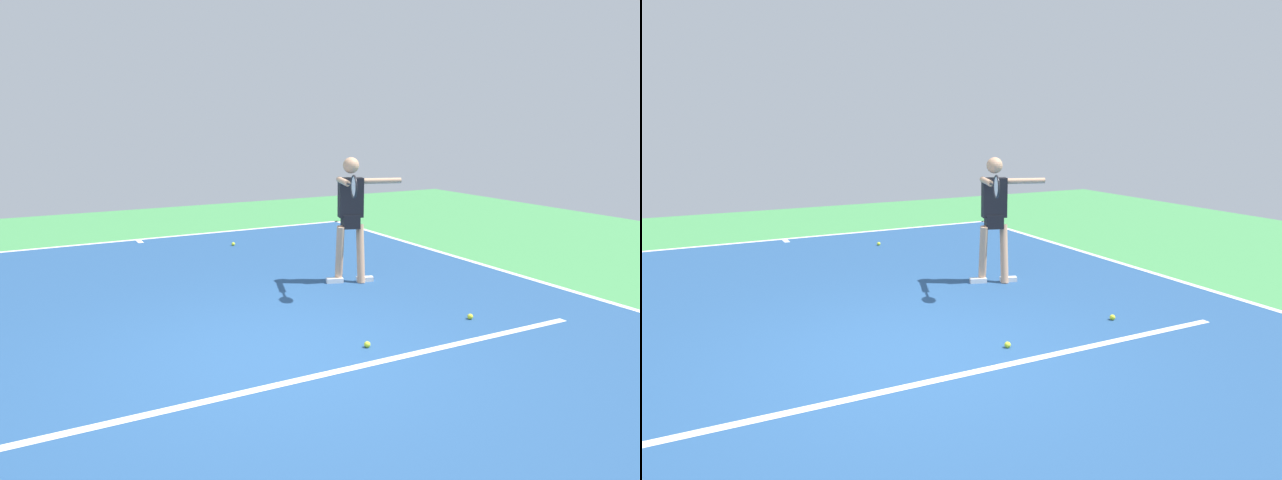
# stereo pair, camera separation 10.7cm
# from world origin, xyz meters

# --- Properties ---
(ground_plane) EXTENTS (21.47, 21.47, 0.00)m
(ground_plane) POSITION_xyz_m (0.00, 0.00, 0.00)
(ground_plane) COLOR #428E4C
(court_surface) EXTENTS (9.09, 13.34, 0.00)m
(court_surface) POSITION_xyz_m (0.00, 0.00, 0.00)
(court_surface) COLOR navy
(court_surface) RESTS_ON ground_plane
(court_line_baseline_near) EXTENTS (9.09, 0.10, 0.01)m
(court_line_baseline_near) POSITION_xyz_m (0.00, -6.62, 0.00)
(court_line_baseline_near) COLOR white
(court_line_baseline_near) RESTS_ON ground_plane
(court_line_sideline_left) EXTENTS (0.10, 13.34, 0.01)m
(court_line_sideline_left) POSITION_xyz_m (-4.50, 0.00, 0.00)
(court_line_sideline_left) COLOR white
(court_line_sideline_left) RESTS_ON ground_plane
(court_line_service) EXTENTS (6.82, 0.10, 0.01)m
(court_line_service) POSITION_xyz_m (0.00, 0.59, 0.00)
(court_line_service) COLOR white
(court_line_service) RESTS_ON ground_plane
(court_line_centre_mark) EXTENTS (0.10, 0.30, 0.01)m
(court_line_centre_mark) POSITION_xyz_m (0.00, -6.42, 0.00)
(court_line_centre_mark) COLOR white
(court_line_centre_mark) RESTS_ON ground_plane
(tennis_player) EXTENTS (1.21, 1.14, 1.80)m
(tennis_player) POSITION_xyz_m (-2.06, -1.97, 1.04)
(tennis_player) COLOR tan
(tennis_player) RESTS_ON ground_plane
(tennis_ball_by_baseline) EXTENTS (0.07, 0.07, 0.07)m
(tennis_ball_by_baseline) POSITION_xyz_m (-0.92, 0.22, 0.03)
(tennis_ball_by_baseline) COLOR #CCE033
(tennis_ball_by_baseline) RESTS_ON ground_plane
(tennis_ball_by_sideline) EXTENTS (0.07, 0.07, 0.07)m
(tennis_ball_by_sideline) POSITION_xyz_m (-1.46, -5.20, 0.03)
(tennis_ball_by_sideline) COLOR #CCE033
(tennis_ball_by_sideline) RESTS_ON ground_plane
(tennis_ball_near_service_line) EXTENTS (0.07, 0.07, 0.07)m
(tennis_ball_near_service_line) POSITION_xyz_m (-2.46, 0.06, 0.03)
(tennis_ball_near_service_line) COLOR yellow
(tennis_ball_near_service_line) RESTS_ON ground_plane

